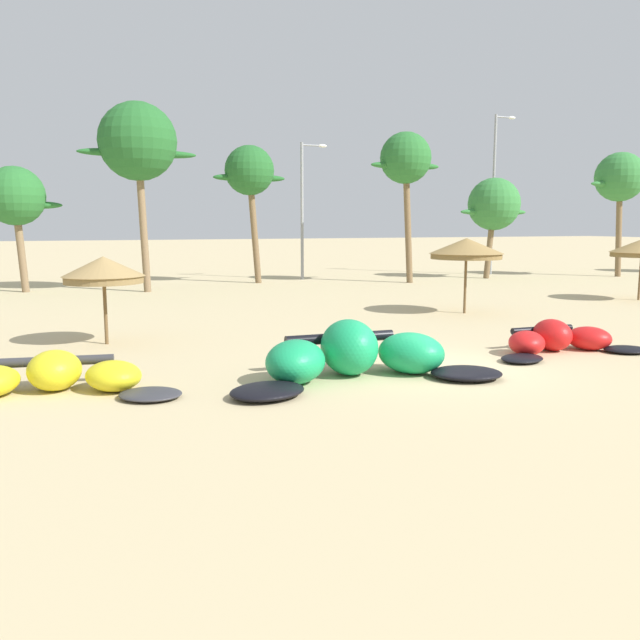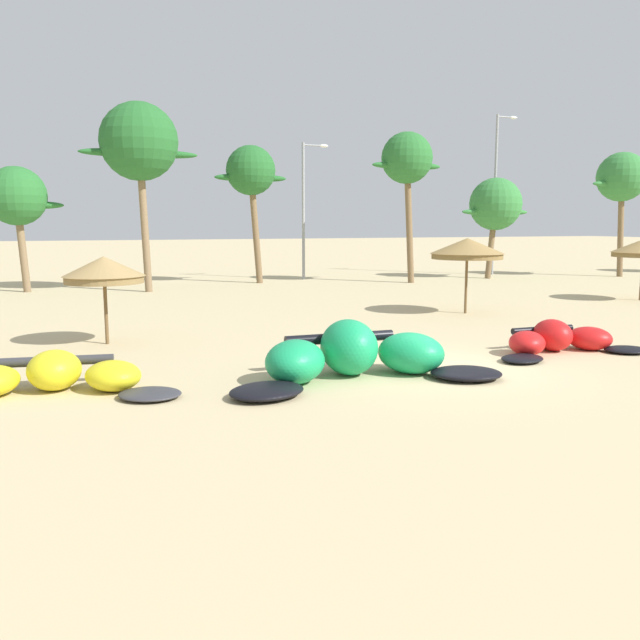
# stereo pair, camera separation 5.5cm
# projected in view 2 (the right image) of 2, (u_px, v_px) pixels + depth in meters

# --- Properties ---
(ground_plane) EXTENTS (260.00, 260.00, 0.00)m
(ground_plane) POSITION_uv_depth(u_px,v_px,m) (443.00, 368.00, 15.57)
(ground_plane) COLOR #C6B284
(kite_far_left) EXTENTS (5.31, 2.88, 0.83)m
(kite_far_left) POSITION_uv_depth(u_px,v_px,m) (52.00, 378.00, 13.20)
(kite_far_left) COLOR #333338
(kite_far_left) RESTS_ON ground
(kite_left) EXTENTS (6.43, 3.02, 1.26)m
(kite_left) POSITION_uv_depth(u_px,v_px,m) (355.00, 356.00, 14.50)
(kite_left) COLOR black
(kite_left) RESTS_ON ground
(kite_left_of_center) EXTENTS (4.75, 2.22, 0.85)m
(kite_left_of_center) POSITION_uv_depth(u_px,v_px,m) (559.00, 340.00, 17.39)
(kite_left_of_center) COLOR black
(kite_left_of_center) RESTS_ON ground
(beach_umbrella_middle) EXTENTS (2.27, 2.27, 2.48)m
(beach_umbrella_middle) POSITION_uv_depth(u_px,v_px,m) (104.00, 270.00, 18.36)
(beach_umbrella_middle) COLOR brown
(beach_umbrella_middle) RESTS_ON ground
(beach_umbrella_near_palms) EXTENTS (2.79, 2.79, 2.85)m
(beach_umbrella_near_palms) POSITION_uv_depth(u_px,v_px,m) (467.00, 248.00, 24.71)
(beach_umbrella_near_palms) COLOR brown
(beach_umbrella_near_palms) RESTS_ON ground
(palm_left) EXTENTS (4.33, 2.88, 6.17)m
(palm_left) POSITION_uv_depth(u_px,v_px,m) (16.00, 197.00, 32.13)
(palm_left) COLOR #7F6647
(palm_left) RESTS_ON ground
(palm_left_of_gap) EXTENTS (5.67, 3.78, 9.22)m
(palm_left_of_gap) POSITION_uv_depth(u_px,v_px,m) (139.00, 143.00, 31.87)
(palm_left_of_gap) COLOR #7F6647
(palm_left_of_gap) RESTS_ON ground
(palm_center_left) EXTENTS (4.16, 2.77, 7.73)m
(palm_center_left) POSITION_uv_depth(u_px,v_px,m) (251.00, 173.00, 36.84)
(palm_center_left) COLOR brown
(palm_center_left) RESTS_ON ground
(palm_center_right) EXTENTS (4.32, 2.88, 8.48)m
(palm_center_right) POSITION_uv_depth(u_px,v_px,m) (407.00, 160.00, 36.89)
(palm_center_right) COLOR brown
(palm_center_right) RESTS_ON ground
(palm_right_of_gap) EXTENTS (4.83, 3.22, 6.19)m
(palm_right_of_gap) POSITION_uv_depth(u_px,v_px,m) (496.00, 205.00, 40.56)
(palm_right_of_gap) COLOR brown
(palm_right_of_gap) RESTS_ON ground
(palm_right) EXTENTS (4.63, 3.08, 7.85)m
(palm_right) POSITION_uv_depth(u_px,v_px,m) (622.00, 178.00, 41.46)
(palm_right) COLOR brown
(palm_right) RESTS_ON ground
(lamppost_west_center) EXTENTS (1.70, 0.24, 8.17)m
(lamppost_west_center) POSITION_uv_depth(u_px,v_px,m) (306.00, 203.00, 39.68)
(lamppost_west_center) COLOR gray
(lamppost_west_center) RESTS_ON ground
(lamppost_east_center) EXTENTS (1.62, 0.24, 10.43)m
(lamppost_east_center) POSITION_uv_depth(u_px,v_px,m) (496.00, 188.00, 43.45)
(lamppost_east_center) COLOR gray
(lamppost_east_center) RESTS_ON ground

